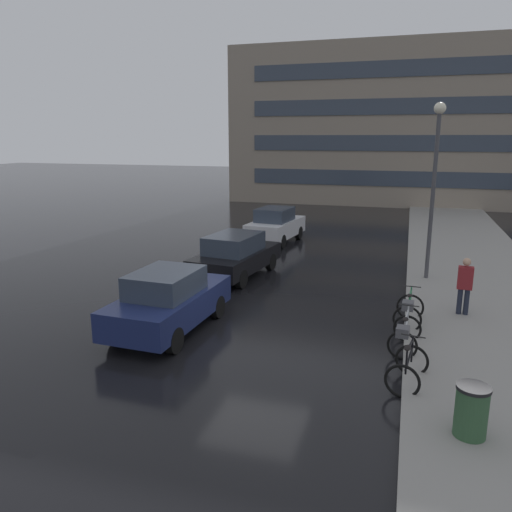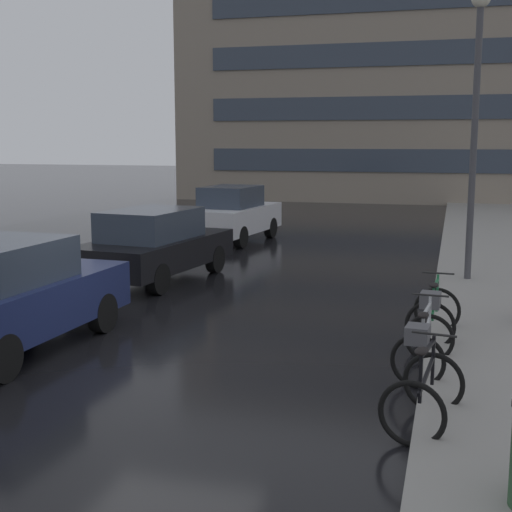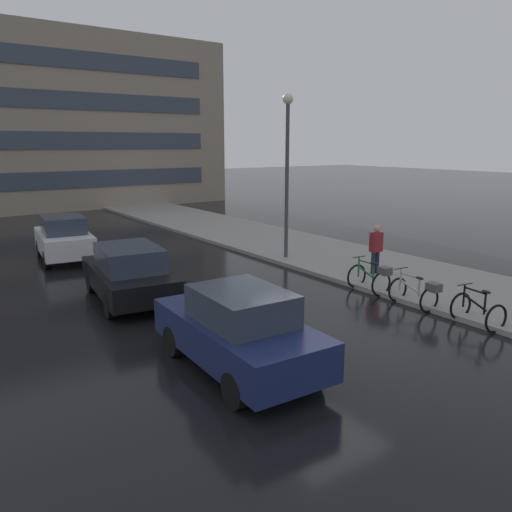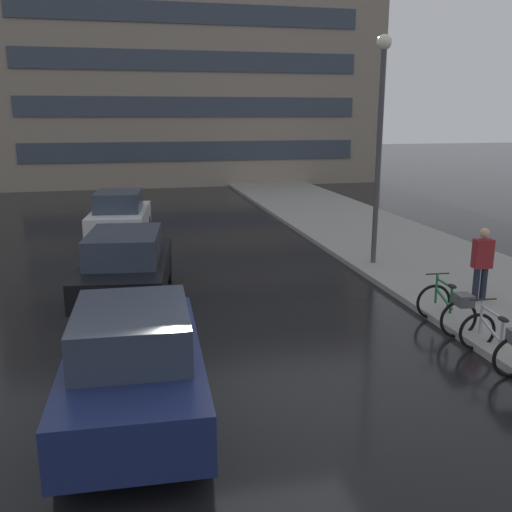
{
  "view_description": "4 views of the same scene",
  "coord_description": "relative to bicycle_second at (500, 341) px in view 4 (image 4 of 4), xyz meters",
  "views": [
    {
      "loc": [
        3.47,
        -11.36,
        5.02
      ],
      "look_at": [
        -0.74,
        2.37,
        1.57
      ],
      "focal_mm": 35.0,
      "sensor_mm": 36.0,
      "label": 1
    },
    {
      "loc": [
        3.91,
        -9.03,
        3.1
      ],
      "look_at": [
        0.7,
        2.48,
        1.14
      ],
      "focal_mm": 50.0,
      "sensor_mm": 36.0,
      "label": 2
    },
    {
      "loc": [
        -7.34,
        -7.8,
        4.35
      ],
      "look_at": [
        0.18,
        2.87,
        1.41
      ],
      "focal_mm": 35.0,
      "sensor_mm": 36.0,
      "label": 3
    },
    {
      "loc": [
        -2.35,
        -7.55,
        4.13
      ],
      "look_at": [
        -0.13,
        2.14,
        1.66
      ],
      "focal_mm": 40.0,
      "sensor_mm": 36.0,
      "label": 4
    }
  ],
  "objects": [
    {
      "name": "ground_plane",
      "position": [
        -3.59,
        -0.19,
        -0.47
      ],
      "size": [
        140.0,
        140.0,
        0.0
      ],
      "primitive_type": "plane",
      "color": "black"
    },
    {
      "name": "sidewalk_kerb",
      "position": [
        2.41,
        9.81,
        -0.4
      ],
      "size": [
        4.8,
        60.0,
        0.14
      ],
      "primitive_type": "cube",
      "color": "gray",
      "rests_on": "ground"
    },
    {
      "name": "bicycle_second",
      "position": [
        0.0,
        0.0,
        0.0
      ],
      "size": [
        0.8,
        1.47,
        1.0
      ],
      "color": "black",
      "rests_on": "ground"
    },
    {
      "name": "bicycle_third",
      "position": [
        0.08,
        1.68,
        0.02
      ],
      "size": [
        0.82,
        1.39,
        1.01
      ],
      "color": "black",
      "rests_on": "ground"
    },
    {
      "name": "car_navy",
      "position": [
        -5.96,
        -0.34,
        0.35
      ],
      "size": [
        1.98,
        4.17,
        1.66
      ],
      "color": "navy",
      "rests_on": "ground"
    },
    {
      "name": "car_black",
      "position": [
        -6.03,
        5.16,
        0.33
      ],
      "size": [
        2.37,
        4.42,
        1.59
      ],
      "color": "black",
      "rests_on": "ground"
    },
    {
      "name": "car_white",
      "position": [
        -6.19,
        11.43,
        0.37
      ],
      "size": [
        2.18,
        4.03,
        1.7
      ],
      "color": "silver",
      "rests_on": "ground"
    },
    {
      "name": "pedestrian",
      "position": [
        1.53,
        2.86,
        0.53
      ],
      "size": [
        0.41,
        0.27,
        1.77
      ],
      "color": "#1E2333",
      "rests_on": "ground"
    },
    {
      "name": "streetlamp",
      "position": [
        0.66,
        6.5,
        3.46
      ],
      "size": [
        0.39,
        0.39,
        6.11
      ],
      "color": "#424247",
      "rests_on": "ground"
    },
    {
      "name": "building_facade_main",
      "position": [
        -2.0,
        29.8,
        5.32
      ],
      "size": [
        23.39,
        8.63,
        11.59
      ],
      "color": "gray",
      "rests_on": "ground"
    }
  ]
}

